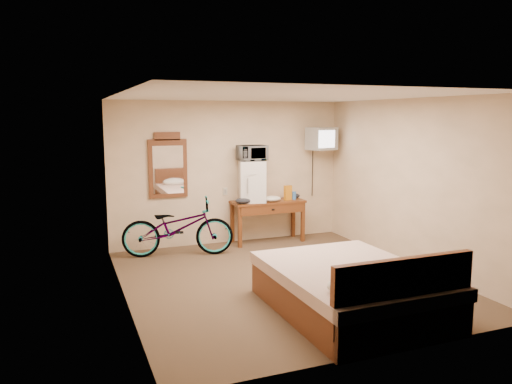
% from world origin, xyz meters
% --- Properties ---
extents(room, '(4.60, 4.64, 2.50)m').
position_xyz_m(room, '(-0.00, 0.00, 1.25)').
color(room, '#493924').
rests_on(room, ground).
extents(desk, '(1.30, 0.50, 0.75)m').
position_xyz_m(desk, '(0.63, 2.00, 0.63)').
color(desk, brown).
rests_on(desk, floor).
extents(mini_fridge, '(0.53, 0.52, 0.72)m').
position_xyz_m(mini_fridge, '(0.33, 2.03, 1.11)').
color(mini_fridge, white).
rests_on(mini_fridge, desk).
extents(microwave, '(0.50, 0.36, 0.27)m').
position_xyz_m(microwave, '(0.33, 2.03, 1.61)').
color(microwave, white).
rests_on(microwave, mini_fridge).
extents(snack_bag, '(0.14, 0.10, 0.26)m').
position_xyz_m(snack_bag, '(1.00, 1.98, 0.88)').
color(snack_bag, orange).
rests_on(snack_bag, desk).
extents(blue_cup, '(0.08, 0.08, 0.14)m').
position_xyz_m(blue_cup, '(1.13, 2.00, 0.82)').
color(blue_cup, '#3871C0').
rests_on(blue_cup, desk).
extents(cloth_cream, '(0.32, 0.25, 0.10)m').
position_xyz_m(cloth_cream, '(0.67, 1.93, 0.80)').
color(cloth_cream, beige).
rests_on(cloth_cream, desk).
extents(cloth_dark_a, '(0.28, 0.21, 0.10)m').
position_xyz_m(cloth_dark_a, '(0.12, 1.90, 0.80)').
color(cloth_dark_a, black).
rests_on(cloth_dark_a, desk).
extents(cloth_dark_b, '(0.19, 0.16, 0.09)m').
position_xyz_m(cloth_dark_b, '(1.20, 2.11, 0.79)').
color(cloth_dark_b, black).
rests_on(cloth_dark_b, desk).
extents(crt_television, '(0.55, 0.62, 0.41)m').
position_xyz_m(crt_television, '(1.68, 2.02, 1.83)').
color(crt_television, black).
rests_on(crt_television, room).
extents(wall_mirror, '(0.65, 0.04, 1.10)m').
position_xyz_m(wall_mirror, '(-1.09, 2.27, 1.41)').
color(wall_mirror, '#5D301A').
rests_on(wall_mirror, room).
extents(bicycle, '(1.87, 0.98, 0.93)m').
position_xyz_m(bicycle, '(-1.06, 1.73, 0.47)').
color(bicycle, black).
rests_on(bicycle, floor).
extents(bed, '(1.64, 2.17, 0.90)m').
position_xyz_m(bed, '(0.26, -1.37, 0.29)').
color(bed, '#5D301A').
rests_on(bed, floor).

